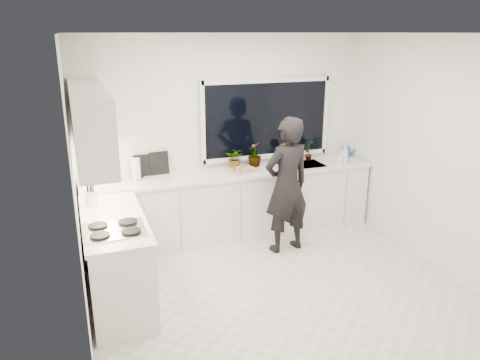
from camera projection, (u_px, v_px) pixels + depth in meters
name	position (u px, v px, depth m)	size (l,w,h in m)	color
floor	(276.00, 286.00, 5.24)	(4.00, 3.50, 0.02)	beige
wall_back	(225.00, 136.00, 6.41)	(4.00, 0.02, 2.70)	white
wall_left	(74.00, 192.00, 4.17)	(0.02, 3.50, 2.70)	white
wall_right	(435.00, 153.00, 5.49)	(0.02, 3.50, 2.70)	white
ceiling	(282.00, 32.00, 4.42)	(4.00, 3.50, 0.02)	white
window	(267.00, 119.00, 6.51)	(1.80, 0.02, 1.00)	black
base_cabinets_back	(233.00, 205.00, 6.40)	(3.92, 0.58, 0.88)	white
base_cabinets_left	(117.00, 260.00, 4.87)	(0.58, 1.60, 0.88)	white
countertop_back	(233.00, 173.00, 6.26)	(3.94, 0.62, 0.04)	silver
countertop_left	(113.00, 219.00, 4.73)	(0.62, 1.60, 0.04)	silver
upper_cabinets	(90.00, 121.00, 4.72)	(0.34, 2.10, 0.70)	white
sink	(303.00, 168.00, 6.62)	(0.58, 0.42, 0.14)	silver
faucet	(297.00, 154.00, 6.75)	(0.03, 0.03, 0.22)	silver
stovetop	(114.00, 229.00, 4.40)	(0.56, 0.48, 0.03)	black
person	(287.00, 186.00, 5.85)	(0.64, 0.42, 1.74)	black
pizza_tray	(242.00, 171.00, 6.27)	(0.42, 0.31, 0.03)	silver
pizza	(242.00, 169.00, 6.26)	(0.38, 0.27, 0.01)	red
watering_can	(346.00, 153.00, 6.99)	(0.14, 0.14, 0.13)	blue
paper_towel_roll	(136.00, 170.00, 5.90)	(0.11, 0.11, 0.26)	white
knife_block	(97.00, 174.00, 5.78)	(0.13, 0.10, 0.22)	#936244
utensil_crock	(91.00, 198.00, 5.05)	(0.13, 0.13, 0.16)	silver
picture_frame_large	(142.00, 165.00, 6.05)	(0.22, 0.02, 0.28)	black
picture_frame_small	(159.00, 163.00, 6.12)	(0.25, 0.02, 0.30)	black
herb_plants	(259.00, 155.00, 6.50)	(1.39, 0.33, 0.34)	#26662D
soap_bottles	(343.00, 155.00, 6.61)	(0.18, 0.14, 0.27)	#D8BF66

